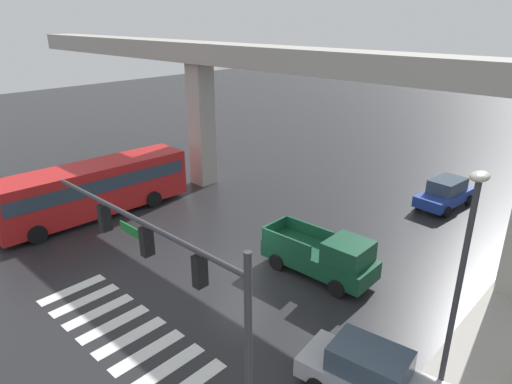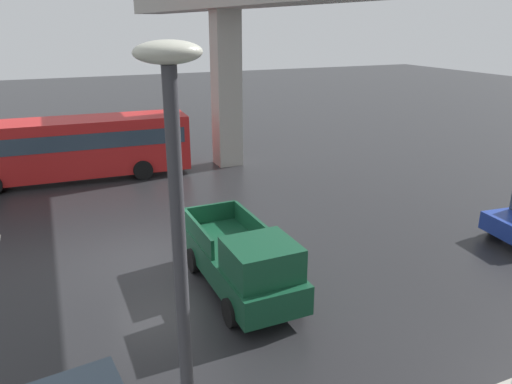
% 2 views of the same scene
% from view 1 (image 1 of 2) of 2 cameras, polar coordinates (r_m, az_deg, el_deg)
% --- Properties ---
extents(ground_plane, '(120.00, 120.00, 0.00)m').
position_cam_1_polar(ground_plane, '(20.87, -2.14, -9.55)').
color(ground_plane, '#232326').
extents(crosswalk_stripes, '(8.25, 2.80, 0.01)m').
position_cam_1_polar(crosswalk_stripes, '(17.90, -16.62, -16.45)').
color(crosswalk_stripes, silver).
rests_on(crosswalk_stripes, ground).
extents(elevated_overpass, '(57.44, 2.24, 9.23)m').
position_cam_1_polar(elevated_overpass, '(22.93, 9.20, 14.15)').
color(elevated_overpass, '#ADA89E').
rests_on(elevated_overpass, ground).
extents(pickup_truck, '(5.14, 2.16, 2.08)m').
position_cam_1_polar(pickup_truck, '(19.98, 8.63, -8.05)').
color(pickup_truck, '#14472D').
rests_on(pickup_truck, ground).
extents(city_bus, '(3.17, 10.91, 2.99)m').
position_cam_1_polar(city_bus, '(27.03, -19.83, 0.63)').
color(city_bus, red).
rests_on(city_bus, ground).
extents(sedan_blue, '(2.30, 4.46, 1.72)m').
position_cam_1_polar(sedan_blue, '(29.17, 22.86, -0.13)').
color(sedan_blue, '#1E3899').
rests_on(sedan_blue, ground).
extents(sedan_silver, '(4.48, 2.36, 1.72)m').
position_cam_1_polar(sedan_silver, '(14.74, 14.27, -21.50)').
color(sedan_silver, '#A8AAAF').
rests_on(sedan_silver, ground).
extents(traffic_signal_mast, '(8.69, 0.32, 6.20)m').
position_cam_1_polar(traffic_signal_mast, '(11.94, -10.36, -10.09)').
color(traffic_signal_mast, '#38383D').
rests_on(traffic_signal_mast, ground).
extents(street_lamp_near_corner, '(0.44, 0.70, 7.24)m').
position_cam_1_polar(street_lamp_near_corner, '(13.14, 24.63, -8.79)').
color(street_lamp_near_corner, '#38383D').
rests_on(street_lamp_near_corner, ground).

